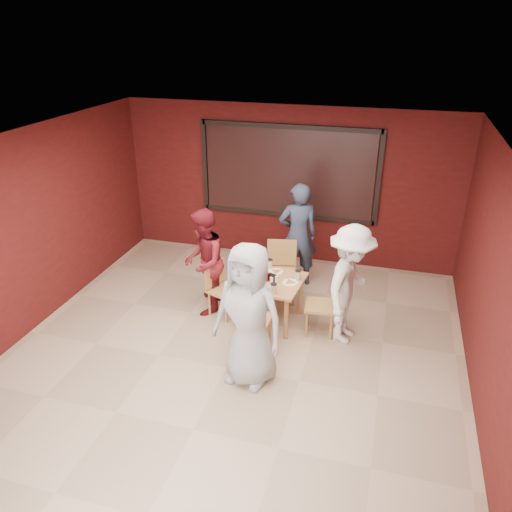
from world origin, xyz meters
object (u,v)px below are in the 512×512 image
(dining_table, at_px, (271,285))
(chair_right, at_px, (326,302))
(diner_back, at_px, (298,235))
(diner_left, at_px, (204,262))
(chair_back, at_px, (281,267))
(chair_left, at_px, (221,286))
(diner_front, at_px, (249,316))
(chair_front, at_px, (252,319))
(diner_right, at_px, (350,285))

(dining_table, relative_size, chair_right, 1.10)
(dining_table, height_order, diner_back, diner_back)
(diner_left, bearing_deg, chair_back, 110.66)
(chair_left, height_order, diner_front, diner_front)
(chair_front, relative_size, diner_left, 0.57)
(chair_back, distance_m, chair_left, 1.05)
(diner_front, bearing_deg, dining_table, 104.62)
(chair_back, relative_size, chair_left, 1.14)
(chair_right, bearing_deg, dining_table, 174.97)
(chair_left, bearing_deg, chair_right, -3.08)
(chair_back, height_order, diner_right, diner_right)
(chair_back, distance_m, diner_left, 1.27)
(chair_front, xyz_separation_m, chair_back, (0.04, 1.55, 0.01))
(chair_left, relative_size, chair_right, 0.96)
(chair_right, distance_m, diner_front, 1.54)
(chair_right, xyz_separation_m, diner_right, (0.31, -0.06, 0.36))
(chair_left, height_order, diner_right, diner_right)
(diner_front, relative_size, diner_right, 1.08)
(chair_left, xyz_separation_m, diner_right, (1.91, -0.15, 0.38))
(diner_front, bearing_deg, chair_right, 71.70)
(chair_back, xyz_separation_m, diner_left, (-1.04, -0.68, 0.28))
(chair_back, bearing_deg, diner_front, -87.70)
(chair_front, distance_m, chair_back, 1.55)
(chair_front, bearing_deg, diner_back, 85.08)
(dining_table, bearing_deg, diner_front, -87.44)
(chair_left, relative_size, diner_front, 0.46)
(diner_left, relative_size, diner_right, 0.96)
(chair_right, xyz_separation_m, diner_front, (-0.75, -1.27, 0.43))
(chair_right, xyz_separation_m, diner_back, (-0.69, 1.35, 0.39))
(chair_back, relative_size, diner_right, 0.56)
(diner_back, distance_m, diner_right, 1.73)
(diner_front, height_order, diner_right, diner_front)
(chair_front, distance_m, chair_left, 1.10)
(chair_right, relative_size, diner_back, 0.49)
(diner_right, bearing_deg, chair_front, 132.72)
(dining_table, distance_m, chair_front, 0.82)
(chair_front, distance_m, diner_front, 0.68)
(dining_table, distance_m, chair_left, 0.80)
(diner_front, distance_m, diner_back, 2.62)
(chair_left, bearing_deg, diner_back, 54.31)
(chair_left, bearing_deg, chair_back, 43.47)
(chair_back, distance_m, diner_front, 2.12)
(chair_front, height_order, diner_front, diner_front)
(diner_left, bearing_deg, dining_table, 74.29)
(diner_left, bearing_deg, diner_right, 72.37)
(chair_back, distance_m, diner_right, 1.47)
(diner_left, bearing_deg, chair_right, 73.39)
(diner_left, bearing_deg, diner_back, 123.26)
(diner_front, relative_size, diner_back, 1.04)
(chair_front, relative_size, chair_back, 0.98)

